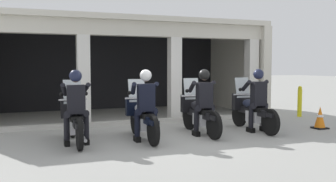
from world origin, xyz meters
name	(u,v)px	position (x,y,z in m)	size (l,w,h in m)	color
ground_plane	(138,118)	(0.00, 3.00, 0.00)	(80.00, 80.00, 0.00)	#999993
station_building	(116,57)	(-0.34, 4.50, 1.97)	(9.39, 4.13, 3.13)	black
kerb_strip	(136,122)	(-0.34, 1.95, 0.06)	(8.89, 0.24, 0.12)	#B7B5AD
motorcycle_far_left	(75,119)	(-2.23, 0.05, 0.50)	(0.62, 2.04, 1.35)	black
police_officer_far_left	(76,101)	(-2.23, -0.23, 0.94)	(0.63, 0.61, 1.58)	black
motorcycle_center_left	(142,117)	(-0.74, -0.07, 0.50)	(0.62, 2.04, 1.35)	black
police_officer_center_left	(146,99)	(-0.74, -0.35, 0.94)	(0.63, 0.61, 1.58)	black
motorcycle_center_right	(199,113)	(0.74, 0.07, 0.50)	(0.62, 2.04, 1.35)	black
police_officer_center_right	(204,96)	(0.74, -0.22, 0.94)	(0.63, 0.61, 1.58)	black
motorcycle_far_right	(251,111)	(2.23, 0.03, 0.50)	(0.62, 2.04, 1.35)	black
police_officer_far_right	(258,95)	(2.23, -0.25, 0.94)	(0.63, 0.61, 1.58)	black
traffic_cone_flank	(320,118)	(4.04, -0.45, 0.29)	(0.34, 0.34, 0.59)	black
bollard_kerbside	(300,101)	(5.08, 1.57, 0.50)	(0.14, 0.14, 1.01)	yellow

